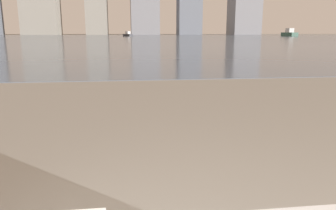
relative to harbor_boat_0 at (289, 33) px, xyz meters
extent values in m
cube|color=slate|center=(-38.07, -12.75, -0.65)|extent=(180.00, 110.00, 0.01)
cube|color=#335647|center=(0.00, 0.00, -0.22)|extent=(1.94, 4.96, 0.85)
cube|color=silver|center=(0.00, 0.00, 0.70)|extent=(1.32, 1.89, 0.98)
cube|color=#2D2D33|center=(-37.77, 3.18, -0.39)|extent=(2.36, 3.07, 0.52)
cube|color=silver|center=(-37.77, 3.18, 0.17)|extent=(1.20, 1.33, 0.59)
camera|label=1|loc=(-38.18, -74.65, 0.35)|focal=35.00mm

